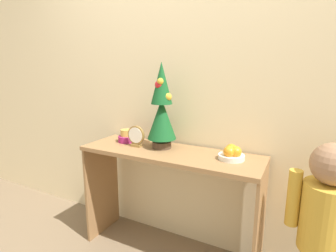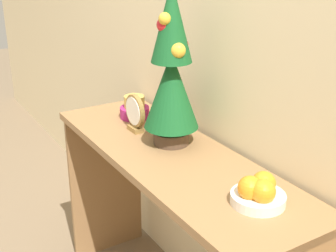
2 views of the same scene
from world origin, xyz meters
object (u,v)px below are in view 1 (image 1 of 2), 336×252
(mini_tree, at_px, (162,108))
(fruit_bowl, at_px, (232,153))
(singing_bowl, at_px, (126,137))
(child_figure, at_px, (326,215))
(desk_clock, at_px, (136,136))

(mini_tree, relative_size, fruit_bowl, 3.69)
(singing_bowl, xyz_separation_m, child_figure, (1.39, -0.13, -0.23))
(child_figure, bearing_deg, singing_bowl, 174.54)
(fruit_bowl, relative_size, singing_bowl, 1.28)
(mini_tree, distance_m, fruit_bowl, 0.58)
(mini_tree, distance_m, singing_bowl, 0.42)
(fruit_bowl, distance_m, child_figure, 0.59)
(mini_tree, bearing_deg, singing_bowl, 177.96)
(desk_clock, xyz_separation_m, child_figure, (1.24, -0.06, -0.26))
(mini_tree, bearing_deg, fruit_bowl, -1.73)
(mini_tree, xyz_separation_m, child_figure, (1.06, -0.12, -0.48))
(mini_tree, relative_size, desk_clock, 3.91)
(fruit_bowl, height_order, desk_clock, desk_clock)
(fruit_bowl, bearing_deg, mini_tree, 178.27)
(fruit_bowl, bearing_deg, desk_clock, -176.31)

